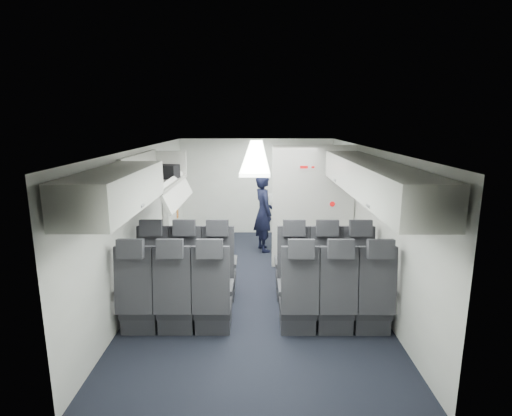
{
  "coord_description": "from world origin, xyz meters",
  "views": [
    {
      "loc": [
        0.02,
        -5.93,
        2.54
      ],
      "look_at": [
        0.0,
        0.4,
        1.15
      ],
      "focal_mm": 28.0,
      "sensor_mm": 36.0,
      "label": 1
    }
  ],
  "objects_px": {
    "galley_unit": "(299,194)",
    "carry_on_bag": "(166,172)",
    "seat_row_front": "(256,273)",
    "seat_row_mid": "(255,300)",
    "flight_attendant": "(264,212)",
    "boarding_door": "(171,205)"
  },
  "relations": [
    {
      "from": "galley_unit",
      "to": "carry_on_bag",
      "type": "height_order",
      "value": "galley_unit"
    },
    {
      "from": "seat_row_front",
      "to": "carry_on_bag",
      "type": "bearing_deg",
      "value": 155.48
    },
    {
      "from": "seat_row_front",
      "to": "galley_unit",
      "type": "distance_m",
      "value": 3.43
    },
    {
      "from": "galley_unit",
      "to": "seat_row_front",
      "type": "bearing_deg",
      "value": -106.28
    },
    {
      "from": "seat_row_mid",
      "to": "flight_attendant",
      "type": "xyz_separation_m",
      "value": [
        0.14,
        3.14,
        0.37
      ]
    },
    {
      "from": "carry_on_bag",
      "to": "seat_row_mid",
      "type": "bearing_deg",
      "value": -36.45
    },
    {
      "from": "seat_row_mid",
      "to": "galley_unit",
      "type": "height_order",
      "value": "galley_unit"
    },
    {
      "from": "seat_row_front",
      "to": "seat_row_mid",
      "type": "relative_size",
      "value": 1.0
    },
    {
      "from": "galley_unit",
      "to": "carry_on_bag",
      "type": "distance_m",
      "value": 3.6
    },
    {
      "from": "boarding_door",
      "to": "carry_on_bag",
      "type": "height_order",
      "value": "carry_on_bag"
    },
    {
      "from": "flight_attendant",
      "to": "galley_unit",
      "type": "bearing_deg",
      "value": -56.22
    },
    {
      "from": "carry_on_bag",
      "to": "boarding_door",
      "type": "bearing_deg",
      "value": 112.05
    },
    {
      "from": "seat_row_front",
      "to": "flight_attendant",
      "type": "distance_m",
      "value": 2.27
    },
    {
      "from": "seat_row_mid",
      "to": "boarding_door",
      "type": "relative_size",
      "value": 1.79
    },
    {
      "from": "seat_row_front",
      "to": "seat_row_mid",
      "type": "height_order",
      "value": "same"
    },
    {
      "from": "seat_row_mid",
      "to": "carry_on_bag",
      "type": "relative_size",
      "value": 9.09
    },
    {
      "from": "flight_attendant",
      "to": "carry_on_bag",
      "type": "xyz_separation_m",
      "value": [
        -1.51,
        -1.61,
        1.0
      ]
    },
    {
      "from": "seat_row_mid",
      "to": "carry_on_bag",
      "type": "bearing_deg",
      "value": 131.94
    },
    {
      "from": "flight_attendant",
      "to": "carry_on_bag",
      "type": "relative_size",
      "value": 4.22
    },
    {
      "from": "seat_row_front",
      "to": "seat_row_mid",
      "type": "xyz_separation_m",
      "value": [
        0.0,
        -0.9,
        0.0
      ]
    },
    {
      "from": "galley_unit",
      "to": "carry_on_bag",
      "type": "relative_size",
      "value": 5.19
    },
    {
      "from": "boarding_door",
      "to": "carry_on_bag",
      "type": "relative_size",
      "value": 5.08
    }
  ]
}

